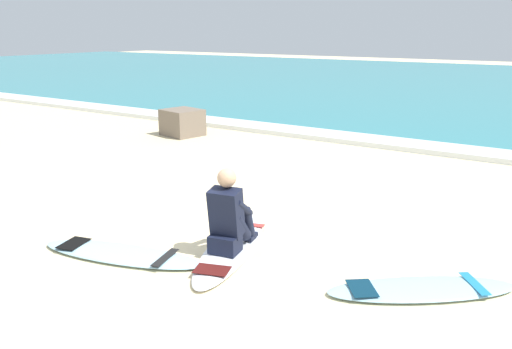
{
  "coord_description": "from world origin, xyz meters",
  "views": [
    {
      "loc": [
        4.18,
        -4.59,
        2.48
      ],
      "look_at": [
        0.45,
        1.15,
        0.55
      ],
      "focal_mm": 36.44,
      "sensor_mm": 36.0,
      "label": 1
    }
  ],
  "objects_px": {
    "surfboard_main": "(232,246)",
    "surfboard_spare_far": "(422,289)",
    "surfer_seated": "(229,218)",
    "surfboard_spare_near": "(121,254)",
    "shoreline_rock": "(182,122)"
  },
  "relations": [
    {
      "from": "surfboard_main",
      "to": "surfer_seated",
      "type": "relative_size",
      "value": 2.41
    },
    {
      "from": "surfboard_main",
      "to": "surfboard_spare_far",
      "type": "distance_m",
      "value": 2.16
    },
    {
      "from": "surfboard_main",
      "to": "surfboard_spare_far",
      "type": "height_order",
      "value": "same"
    },
    {
      "from": "shoreline_rock",
      "to": "surfboard_spare_far",
      "type": "bearing_deg",
      "value": -33.24
    },
    {
      "from": "surfboard_main",
      "to": "surfer_seated",
      "type": "height_order",
      "value": "surfer_seated"
    },
    {
      "from": "surfboard_main",
      "to": "surfer_seated",
      "type": "bearing_deg",
      "value": -64.19
    },
    {
      "from": "surfer_seated",
      "to": "shoreline_rock",
      "type": "relative_size",
      "value": 1.11
    },
    {
      "from": "shoreline_rock",
      "to": "surfboard_main",
      "type": "bearing_deg",
      "value": -44.42
    },
    {
      "from": "surfboard_main",
      "to": "surfboard_spare_far",
      "type": "bearing_deg",
      "value": 4.51
    },
    {
      "from": "surfboard_main",
      "to": "surfboard_spare_near",
      "type": "xyz_separation_m",
      "value": [
        -0.93,
        -0.85,
        0.0
      ]
    },
    {
      "from": "surfer_seated",
      "to": "surfboard_main",
      "type": "bearing_deg",
      "value": 115.81
    },
    {
      "from": "surfer_seated",
      "to": "surfboard_spare_near",
      "type": "height_order",
      "value": "surfer_seated"
    },
    {
      "from": "surfer_seated",
      "to": "surfboard_spare_near",
      "type": "bearing_deg",
      "value": -143.45
    },
    {
      "from": "surfer_seated",
      "to": "surfboard_spare_far",
      "type": "bearing_deg",
      "value": 7.94
    },
    {
      "from": "surfboard_spare_near",
      "to": "shoreline_rock",
      "type": "height_order",
      "value": "shoreline_rock"
    }
  ]
}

